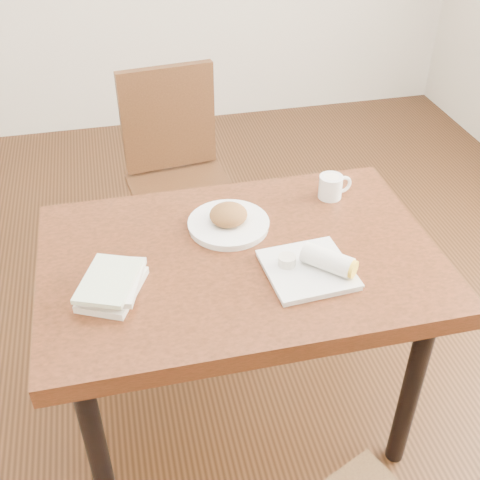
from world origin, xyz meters
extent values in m
cube|color=#472814|center=(0.00, 0.00, -0.01)|extent=(4.00, 5.00, 0.01)
cube|color=maroon|center=(0.00, 0.00, 0.72)|extent=(1.16, 0.78, 0.06)
cylinder|color=black|center=(-0.48, -0.29, 0.34)|extent=(0.06, 0.06, 0.69)
cylinder|color=black|center=(0.48, -0.29, 0.34)|extent=(0.06, 0.06, 0.69)
cylinder|color=black|center=(-0.48, 0.29, 0.34)|extent=(0.06, 0.06, 0.69)
cylinder|color=black|center=(0.48, 0.29, 0.34)|extent=(0.06, 0.06, 0.69)
cylinder|color=#492A15|center=(0.10, 1.00, 0.23)|extent=(0.04, 0.04, 0.45)
cylinder|color=#492A15|center=(-0.26, 0.96, 0.23)|extent=(0.04, 0.04, 0.45)
cylinder|color=#492A15|center=(0.14, 0.65, 0.23)|extent=(0.04, 0.04, 0.45)
cylinder|color=#492A15|center=(-0.22, 0.60, 0.23)|extent=(0.04, 0.04, 0.45)
cube|color=#492A15|center=(-0.06, 0.80, 0.47)|extent=(0.47, 0.47, 0.04)
cube|color=#492A15|center=(-0.08, 0.99, 0.73)|extent=(0.40, 0.09, 0.45)
cylinder|color=white|center=(0.00, 0.14, 0.76)|extent=(0.25, 0.25, 0.02)
cylinder|color=white|center=(0.00, 0.14, 0.77)|extent=(0.25, 0.25, 0.01)
ellipsoid|color=#B27538|center=(0.00, 0.14, 0.80)|extent=(0.15, 0.14, 0.06)
cylinder|color=white|center=(0.36, 0.23, 0.79)|extent=(0.08, 0.08, 0.08)
torus|color=white|center=(0.41, 0.24, 0.79)|extent=(0.06, 0.02, 0.06)
cylinder|color=tan|center=(0.36, 0.23, 0.82)|extent=(0.07, 0.07, 0.01)
cylinder|color=#F2E5CC|center=(0.36, 0.23, 0.83)|extent=(0.05, 0.05, 0.00)
cube|color=white|center=(0.17, -0.13, 0.76)|extent=(0.25, 0.25, 0.01)
cube|color=white|center=(0.17, -0.13, 0.77)|extent=(0.25, 0.25, 0.01)
cylinder|color=white|center=(0.22, -0.14, 0.80)|extent=(0.14, 0.14, 0.06)
cylinder|color=yellow|center=(0.27, -0.19, 0.80)|extent=(0.05, 0.05, 0.05)
cylinder|color=silver|center=(0.11, -0.10, 0.78)|extent=(0.05, 0.05, 0.03)
cylinder|color=red|center=(0.11, -0.10, 0.79)|extent=(0.04, 0.04, 0.01)
cube|color=white|center=(-0.37, -0.09, 0.76)|extent=(0.21, 0.24, 0.02)
cube|color=silver|center=(-0.36, -0.08, 0.78)|extent=(0.18, 0.22, 0.02)
cube|color=#A5CA86|center=(-0.38, -0.09, 0.80)|extent=(0.20, 0.23, 0.01)
camera|label=1|loc=(-0.31, -1.35, 1.84)|focal=45.00mm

